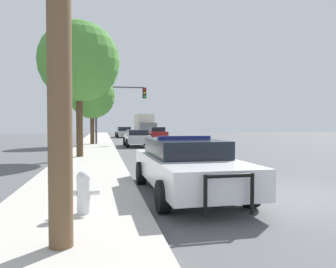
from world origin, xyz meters
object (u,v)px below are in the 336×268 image
Objects in this scene: car_background_midblock at (137,137)px; tree_sidewalk_near at (79,62)px; traffic_light at (117,102)px; box_truck at (144,124)px; car_background_oncoming at (157,133)px; car_background_distant at (124,132)px; tree_sidewalk_mid at (92,96)px; fire_hydrant at (83,191)px; police_car at (186,164)px.

car_background_midblock is 0.62× the size of tree_sidewalk_near.
box_truck is (5.25, 23.61, -1.91)m from traffic_light.
tree_sidewalk_near reaches higher than car_background_oncoming.
car_background_distant is at bearing 84.45° from traffic_light.
traffic_light is 1.20× the size of car_background_oncoming.
car_background_distant is 16.26m from tree_sidewalk_mid.
fire_hydrant is at bearing -96.62° from car_background_distant.
traffic_light is 10.76m from tree_sidewalk_near.
traffic_light is at bearing 127.32° from car_background_midblock.
tree_sidewalk_mid is (-7.03, -9.61, 3.33)m from car_background_oncoming.
car_background_midblock is at bearing 80.24° from box_truck.
traffic_light is 2.10m from tree_sidewalk_mid.
police_car reaches higher than car_background_distant.
car_background_distant is 0.58× the size of box_truck.
tree_sidewalk_near is at bearing 70.33° from car_background_oncoming.
car_background_midblock is 0.93× the size of car_background_distant.
tree_sidewalk_mid reaches higher than traffic_light.
traffic_light is 0.71× the size of tree_sidewalk_near.
car_background_oncoming is (6.55, 31.02, 0.18)m from fire_hydrant.
car_background_oncoming is at bearing 78.07° from fire_hydrant.
car_background_distant is (0.62, 35.00, -0.01)m from police_car.
police_car is 1.28× the size of car_background_midblock.
tree_sidewalk_near is (-3.79, -8.58, 4.20)m from car_background_midblock.
tree_sidewalk_near is at bearing -102.75° from traffic_light.
fire_hydrant is 11.79m from tree_sidewalk_near.
traffic_light is at bearing 76.24° from box_truck.
car_background_oncoming is 21.80m from tree_sidewalk_near.
car_background_oncoming is at bearing -61.44° from car_background_distant.
box_truck is (3.73, 8.02, 0.97)m from car_background_distant.
fire_hydrant is at bearing -99.48° from car_background_midblock.
car_background_distant is (-3.46, 5.91, -0.00)m from car_background_oncoming.
tree_sidewalk_mid reaches higher than police_car.
car_background_distant is at bearing 85.22° from fire_hydrant.
car_background_distant reaches higher than fire_hydrant.
fire_hydrant is 0.20× the size of car_background_oncoming.
traffic_light is 3.71m from car_background_midblock.
police_car is 29.38m from car_background_oncoming.
car_background_oncoming is 6.85m from car_background_distant.
tree_sidewalk_mid is (-7.29, -23.53, 2.36)m from box_truck.
traffic_light is 24.26m from box_truck.
traffic_light is at bearing -2.14° from tree_sidewalk_mid.
tree_sidewalk_mid is (-0.47, 21.41, 3.51)m from fire_hydrant.
car_background_oncoming reaches higher than fire_hydrant.
fire_hydrant is 0.10× the size of box_truck.
fire_hydrant is 0.17× the size of traffic_light.
car_background_oncoming is 0.96× the size of car_background_midblock.
police_car is 1.19× the size of car_background_distant.
car_background_midblock is 0.54× the size of box_truck.
car_background_distant is at bearing 81.53° from tree_sidewalk_near.
car_background_midblock is at bearing 66.18° from tree_sidewalk_near.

